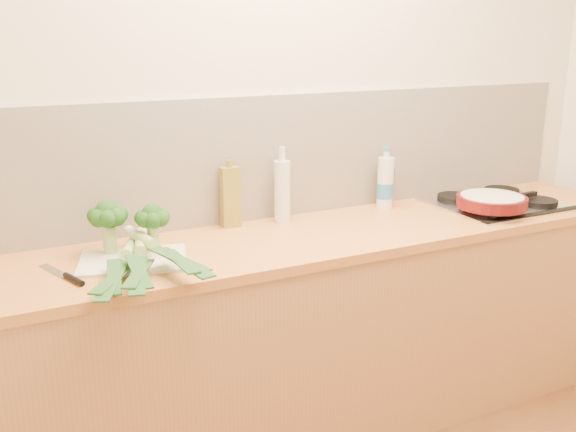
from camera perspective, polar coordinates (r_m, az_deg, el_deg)
name	(u,v)px	position (r m, az deg, el deg)	size (l,w,h in m)	color
room_shell	(278,157)	(2.82, -0.93, 5.26)	(3.50, 3.50, 3.50)	beige
counter	(307,333)	(2.80, 1.73, -10.38)	(3.20, 0.62, 0.90)	#A77845
gas_hob	(497,202)	(3.22, 18.08, 1.16)	(0.58, 0.50, 0.04)	silver
chopping_board	(133,260)	(2.38, -13.61, -3.83)	(0.38, 0.28, 0.01)	silver
broccoli_left	(108,217)	(2.43, -15.73, -0.07)	(0.14, 0.15, 0.20)	#86A660
broccoli_right	(152,218)	(2.43, -11.96, -0.21)	(0.13, 0.13, 0.18)	#86A660
leek_front	(126,255)	(2.35, -14.22, -3.42)	(0.31, 0.64, 0.04)	white
leek_mid	(140,253)	(2.31, -13.01, -3.20)	(0.22, 0.63, 0.04)	white
leek_back	(156,246)	(2.31, -11.64, -2.67)	(0.17, 0.62, 0.04)	white
chefs_knife	(69,277)	(2.28, -18.91, -5.17)	(0.12, 0.28, 0.02)	silver
skillet	(492,201)	(3.03, 17.69, 1.28)	(0.45, 0.31, 0.05)	#500D0E
oil_tin	(230,197)	(2.71, -5.15, 1.73)	(0.08, 0.05, 0.29)	olive
glass_bottle	(282,190)	(2.77, -0.52, 2.30)	(0.07, 0.07, 0.33)	silver
amber_bottle	(387,187)	(3.05, 8.80, 2.59)	(0.06, 0.06, 0.24)	brown
water_bottle	(385,184)	(3.02, 8.64, 2.80)	(0.08, 0.08, 0.27)	silver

